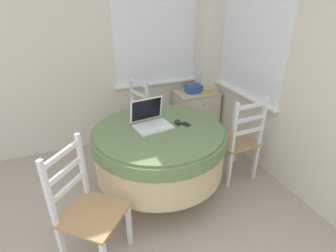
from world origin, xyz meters
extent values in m
cube|color=beige|center=(0.01, 3.03, 1.27)|extent=(4.43, 0.06, 2.55)
cube|color=white|center=(1.40, 3.00, 1.49)|extent=(1.10, 0.01, 1.42)
cube|color=white|center=(1.40, 2.97, 0.77)|extent=(1.18, 0.07, 0.02)
cube|color=white|center=(2.22, 2.17, 1.49)|extent=(0.01, 1.10, 1.42)
cube|color=white|center=(2.19, 2.17, 0.77)|extent=(0.07, 1.18, 0.02)
cube|color=beige|center=(2.09, 2.86, 1.27)|extent=(0.28, 0.28, 2.55)
cylinder|color=#4C3D2D|center=(0.96, 1.74, 0.01)|extent=(0.36, 0.36, 0.03)
cylinder|color=#4C3D2D|center=(0.96, 1.74, 0.38)|extent=(0.11, 0.11, 0.69)
cylinder|color=#CCB284|center=(0.96, 1.74, 0.51)|extent=(1.22, 1.22, 0.42)
cylinder|color=#607A4C|center=(0.96, 1.74, 0.67)|extent=(1.24, 1.24, 0.12)
cylinder|color=#607A4C|center=(0.96, 1.74, 0.73)|extent=(1.19, 1.19, 0.02)
cube|color=white|center=(0.92, 1.77, 0.75)|extent=(0.35, 0.27, 0.02)
cube|color=silver|center=(0.91, 1.79, 0.76)|extent=(0.30, 0.18, 0.00)
cube|color=white|center=(0.90, 1.91, 0.87)|extent=(0.33, 0.09, 0.23)
cube|color=black|center=(0.90, 1.90, 0.88)|extent=(0.30, 0.08, 0.20)
ellipsoid|color=black|center=(1.15, 1.75, 0.76)|extent=(0.06, 0.09, 0.05)
cube|color=#2D2D33|center=(1.22, 1.71, 0.75)|extent=(0.09, 0.11, 0.01)
cube|color=black|center=(1.22, 1.71, 0.75)|extent=(0.07, 0.08, 0.00)
cube|color=#A87F51|center=(0.86, 2.60, 0.43)|extent=(0.51, 0.50, 0.02)
cube|color=silver|center=(0.64, 2.71, 0.21)|extent=(0.04, 0.04, 0.42)
cube|color=silver|center=(0.74, 2.38, 0.21)|extent=(0.04, 0.04, 0.42)
cube|color=silver|center=(0.99, 2.82, 0.21)|extent=(0.04, 0.04, 0.42)
cube|color=silver|center=(1.09, 2.48, 0.21)|extent=(0.04, 0.04, 0.42)
cube|color=silver|center=(0.99, 2.82, 0.70)|extent=(0.04, 0.04, 0.53)
cube|color=silver|center=(1.09, 2.48, 0.70)|extent=(0.04, 0.04, 0.53)
cube|color=silver|center=(1.04, 2.65, 0.90)|extent=(0.12, 0.34, 0.04)
cube|color=silver|center=(1.04, 2.65, 0.76)|extent=(0.12, 0.34, 0.04)
cube|color=silver|center=(1.04, 2.65, 0.62)|extent=(0.12, 0.34, 0.04)
cube|color=#A87F51|center=(1.83, 1.74, 0.43)|extent=(0.42, 0.43, 0.02)
cube|color=silver|center=(1.99, 1.92, 0.21)|extent=(0.04, 0.04, 0.42)
cube|color=silver|center=(1.64, 1.91, 0.21)|extent=(0.04, 0.04, 0.42)
cube|color=silver|center=(2.01, 1.57, 0.21)|extent=(0.04, 0.04, 0.42)
cube|color=silver|center=(1.66, 1.55, 0.21)|extent=(0.04, 0.04, 0.42)
cube|color=silver|center=(2.01, 1.57, 0.70)|extent=(0.03, 0.03, 0.53)
cube|color=silver|center=(1.66, 1.55, 0.70)|extent=(0.03, 0.03, 0.53)
cube|color=silver|center=(1.84, 1.56, 0.90)|extent=(0.35, 0.04, 0.04)
cube|color=silver|center=(1.84, 1.56, 0.76)|extent=(0.35, 0.04, 0.04)
cube|color=silver|center=(1.84, 1.56, 0.62)|extent=(0.35, 0.04, 0.04)
cube|color=#A87F51|center=(0.26, 1.22, 0.43)|extent=(0.57, 0.57, 0.02)
cube|color=silver|center=(0.51, 1.23, 0.21)|extent=(0.05, 0.05, 0.42)
cube|color=silver|center=(0.01, 1.21, 0.21)|extent=(0.05, 0.05, 0.42)
cube|color=silver|center=(0.25, 1.47, 0.21)|extent=(0.05, 0.05, 0.42)
cube|color=silver|center=(0.01, 1.21, 0.70)|extent=(0.05, 0.05, 0.53)
cube|color=silver|center=(0.25, 1.47, 0.70)|extent=(0.05, 0.05, 0.53)
cube|color=silver|center=(0.13, 1.34, 0.90)|extent=(0.25, 0.27, 0.04)
cube|color=silver|center=(0.13, 1.34, 0.76)|extent=(0.25, 0.27, 0.04)
cube|color=silver|center=(0.13, 1.34, 0.62)|extent=(0.25, 0.27, 0.04)
cube|color=beige|center=(1.90, 2.77, 0.31)|extent=(0.57, 0.38, 0.62)
cube|color=beige|center=(1.90, 2.77, 0.63)|extent=(0.60, 0.41, 0.02)
cube|color=beige|center=(1.90, 2.58, 0.52)|extent=(0.51, 0.01, 0.18)
sphere|color=olive|center=(1.90, 2.57, 0.52)|extent=(0.02, 0.02, 0.02)
cube|color=beige|center=(1.90, 2.58, 0.31)|extent=(0.51, 0.01, 0.18)
sphere|color=olive|center=(1.90, 2.57, 0.31)|extent=(0.02, 0.02, 0.02)
cube|color=beige|center=(1.90, 2.58, 0.10)|extent=(0.51, 0.01, 0.18)
sphere|color=olive|center=(1.90, 2.57, 0.10)|extent=(0.02, 0.02, 0.02)
cube|color=#2D4C93|center=(1.84, 2.76, 0.69)|extent=(0.20, 0.17, 0.10)
cube|color=gold|center=(1.98, 2.74, 0.65)|extent=(0.15, 0.21, 0.02)
camera|label=1|loc=(0.23, -0.28, 1.84)|focal=28.00mm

